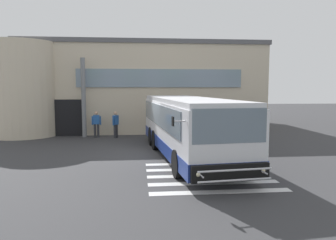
% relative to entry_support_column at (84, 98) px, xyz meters
% --- Properties ---
extents(ground_plane, '(80.00, 90.00, 0.02)m').
position_rel_entry_support_column_xyz_m(ground_plane, '(3.96, -5.40, -2.54)').
color(ground_plane, '#353538').
rests_on(ground_plane, ground).
extents(bay_paint_stripes, '(4.40, 3.96, 0.01)m').
position_rel_entry_support_column_xyz_m(bay_paint_stripes, '(5.96, -9.60, -2.52)').
color(bay_paint_stripes, silver).
rests_on(bay_paint_stripes, ground).
extents(terminal_building, '(18.82, 13.80, 6.40)m').
position_rel_entry_support_column_xyz_m(terminal_building, '(3.29, 6.14, 0.67)').
color(terminal_building, beige).
rests_on(terminal_building, ground).
extents(entry_support_column, '(0.28, 0.28, 5.05)m').
position_rel_entry_support_column_xyz_m(entry_support_column, '(0.00, 0.00, 0.00)').
color(entry_support_column, slate).
rests_on(entry_support_column, ground).
extents(bus_main_foreground, '(3.58, 10.83, 2.70)m').
position_rel_entry_support_column_xyz_m(bus_main_foreground, '(5.70, -6.42, -1.19)').
color(bus_main_foreground, silver).
rests_on(bus_main_foreground, ground).
extents(passenger_near_column, '(0.59, 0.24, 1.68)m').
position_rel_entry_support_column_xyz_m(passenger_near_column, '(0.80, -0.26, -1.60)').
color(passenger_near_column, '#2D2D33').
rests_on(passenger_near_column, ground).
extents(passenger_by_doorway, '(0.39, 0.52, 1.68)m').
position_rel_entry_support_column_xyz_m(passenger_by_doorway, '(2.03, -0.53, -1.60)').
color(passenger_by_doorway, '#2D2D33').
rests_on(passenger_by_doorway, ground).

